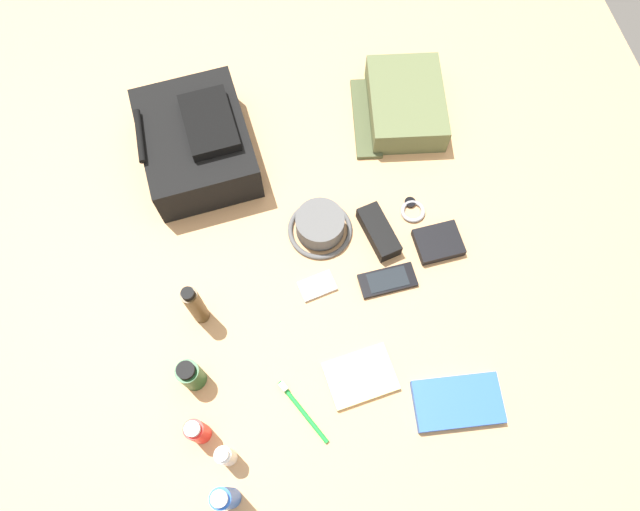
{
  "coord_description": "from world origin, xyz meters",
  "views": [
    {
      "loc": [
        -0.51,
        0.11,
        1.32
      ],
      "look_at": [
        0.0,
        0.0,
        0.04
      ],
      "focal_mm": 32.79,
      "sensor_mm": 36.0,
      "label": 1
    }
  ],
  "objects_px": {
    "toiletry_pouch": "(404,104)",
    "toothbrush": "(300,408)",
    "bucket_hat": "(320,226)",
    "toothpaste_tube": "(226,456)",
    "wristwatch": "(412,210)",
    "backpack": "(197,143)",
    "cologne_bottle": "(195,305)",
    "sunscreen_spray": "(197,431)",
    "media_player": "(317,286)",
    "wallet": "(438,243)",
    "deodorant_spray": "(226,498)",
    "cell_phone": "(388,280)",
    "paperback_novel": "(457,402)",
    "sunglasses_case": "(379,232)",
    "shampoo_bottle": "(191,375)",
    "notepad": "(360,376)"
  },
  "relations": [
    {
      "from": "toiletry_pouch",
      "to": "toothbrush",
      "type": "xyz_separation_m",
      "value": [
        -0.71,
        0.43,
        -0.03
      ]
    },
    {
      "from": "bucket_hat",
      "to": "toothpaste_tube",
      "type": "relative_size",
      "value": 1.47
    },
    {
      "from": "bucket_hat",
      "to": "wristwatch",
      "type": "height_order",
      "value": "bucket_hat"
    },
    {
      "from": "backpack",
      "to": "cologne_bottle",
      "type": "bearing_deg",
      "value": 172.22
    },
    {
      "from": "sunscreen_spray",
      "to": "media_player",
      "type": "bearing_deg",
      "value": -48.67
    },
    {
      "from": "bucket_hat",
      "to": "wallet",
      "type": "bearing_deg",
      "value": -109.62
    },
    {
      "from": "toothpaste_tube",
      "to": "wallet",
      "type": "relative_size",
      "value": 1.0
    },
    {
      "from": "toiletry_pouch",
      "to": "sunscreen_spray",
      "type": "height_order",
      "value": "sunscreen_spray"
    },
    {
      "from": "deodorant_spray",
      "to": "cell_phone",
      "type": "height_order",
      "value": "deodorant_spray"
    },
    {
      "from": "bucket_hat",
      "to": "toothpaste_tube",
      "type": "height_order",
      "value": "toothpaste_tube"
    },
    {
      "from": "paperback_novel",
      "to": "wallet",
      "type": "height_order",
      "value": "paperback_novel"
    },
    {
      "from": "deodorant_spray",
      "to": "cell_phone",
      "type": "bearing_deg",
      "value": -47.99
    },
    {
      "from": "cologne_bottle",
      "to": "wristwatch",
      "type": "bearing_deg",
      "value": -73.96
    },
    {
      "from": "wristwatch",
      "to": "sunglasses_case",
      "type": "relative_size",
      "value": 0.51
    },
    {
      "from": "backpack",
      "to": "paperback_novel",
      "type": "distance_m",
      "value": 0.88
    },
    {
      "from": "deodorant_spray",
      "to": "paperback_novel",
      "type": "distance_m",
      "value": 0.53
    },
    {
      "from": "bucket_hat",
      "to": "shampoo_bottle",
      "type": "bearing_deg",
      "value": 130.51
    },
    {
      "from": "paperback_novel",
      "to": "notepad",
      "type": "xyz_separation_m",
      "value": [
        0.1,
        0.2,
        -0.0
      ]
    },
    {
      "from": "paperback_novel",
      "to": "shampoo_bottle",
      "type": "bearing_deg",
      "value": 72.69
    },
    {
      "from": "backpack",
      "to": "wristwatch",
      "type": "bearing_deg",
      "value": -118.6
    },
    {
      "from": "shampoo_bottle",
      "to": "media_player",
      "type": "bearing_deg",
      "value": -63.41
    },
    {
      "from": "cologne_bottle",
      "to": "cell_phone",
      "type": "distance_m",
      "value": 0.45
    },
    {
      "from": "toothbrush",
      "to": "paperback_novel",
      "type": "bearing_deg",
      "value": -100.23
    },
    {
      "from": "deodorant_spray",
      "to": "sunglasses_case",
      "type": "xyz_separation_m",
      "value": [
        0.52,
        -0.45,
        -0.06
      ]
    },
    {
      "from": "toiletry_pouch",
      "to": "sunglasses_case",
      "type": "xyz_separation_m",
      "value": [
        -0.34,
        0.15,
        -0.02
      ]
    },
    {
      "from": "media_player",
      "to": "bucket_hat",
      "type": "bearing_deg",
      "value": -14.62
    },
    {
      "from": "cell_phone",
      "to": "wallet",
      "type": "bearing_deg",
      "value": -65.24
    },
    {
      "from": "sunscreen_spray",
      "to": "sunglasses_case",
      "type": "distance_m",
      "value": 0.62
    },
    {
      "from": "sunglasses_case",
      "to": "notepad",
      "type": "bearing_deg",
      "value": 146.94
    },
    {
      "from": "paperback_novel",
      "to": "notepad",
      "type": "distance_m",
      "value": 0.22
    },
    {
      "from": "deodorant_spray",
      "to": "sunglasses_case",
      "type": "distance_m",
      "value": 0.69
    },
    {
      "from": "bucket_hat",
      "to": "notepad",
      "type": "xyz_separation_m",
      "value": [
        -0.37,
        -0.01,
        -0.02
      ]
    },
    {
      "from": "deodorant_spray",
      "to": "sunglasses_case",
      "type": "height_order",
      "value": "deodorant_spray"
    },
    {
      "from": "cell_phone",
      "to": "wristwatch",
      "type": "distance_m",
      "value": 0.2
    },
    {
      "from": "toiletry_pouch",
      "to": "shampoo_bottle",
      "type": "xyz_separation_m",
      "value": [
        -0.6,
        0.65,
        0.01
      ]
    },
    {
      "from": "toothpaste_tube",
      "to": "sunglasses_case",
      "type": "relative_size",
      "value": 0.78
    },
    {
      "from": "wristwatch",
      "to": "paperback_novel",
      "type": "bearing_deg",
      "value": 176.16
    },
    {
      "from": "toothpaste_tube",
      "to": "wristwatch",
      "type": "height_order",
      "value": "toothpaste_tube"
    },
    {
      "from": "wristwatch",
      "to": "notepad",
      "type": "xyz_separation_m",
      "value": [
        -0.38,
        0.23,
        0.0
      ]
    },
    {
      "from": "paperback_novel",
      "to": "sunglasses_case",
      "type": "relative_size",
      "value": 1.45
    },
    {
      "from": "paperback_novel",
      "to": "sunglasses_case",
      "type": "bearing_deg",
      "value": 9.05
    },
    {
      "from": "toothpaste_tube",
      "to": "wristwatch",
      "type": "bearing_deg",
      "value": -48.13
    },
    {
      "from": "cell_phone",
      "to": "notepad",
      "type": "xyz_separation_m",
      "value": [
        -0.21,
        0.12,
        0.0
      ]
    },
    {
      "from": "cell_phone",
      "to": "shampoo_bottle",
      "type": "bearing_deg",
      "value": 105.71
    },
    {
      "from": "media_player",
      "to": "toiletry_pouch",
      "type": "bearing_deg",
      "value": -36.82
    },
    {
      "from": "deodorant_spray",
      "to": "toothpaste_tube",
      "type": "bearing_deg",
      "value": -5.86
    },
    {
      "from": "toothpaste_tube",
      "to": "notepad",
      "type": "relative_size",
      "value": 0.73
    },
    {
      "from": "sunscreen_spray",
      "to": "cologne_bottle",
      "type": "bearing_deg",
      "value": -7.86
    },
    {
      "from": "deodorant_spray",
      "to": "shampoo_bottle",
      "type": "bearing_deg",
      "value": 8.83
    },
    {
      "from": "backpack",
      "to": "cologne_bottle",
      "type": "xyz_separation_m",
      "value": [
        -0.43,
        0.06,
        0.02
      ]
    }
  ]
}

